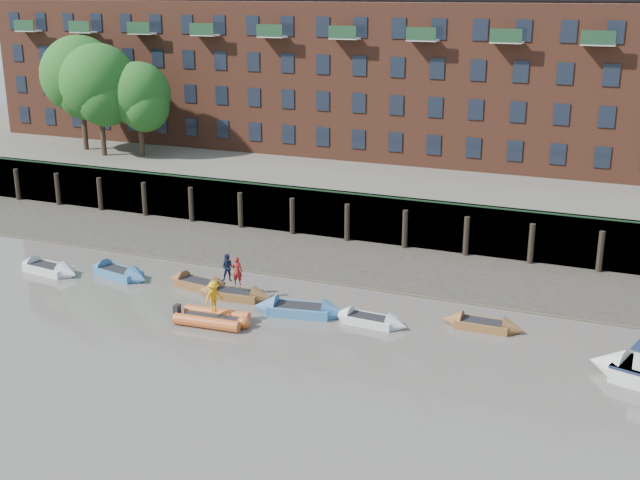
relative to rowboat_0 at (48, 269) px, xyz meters
The scene contains 18 objects.
ground 18.64m from the rowboat_0, 29.49° to the right, with size 220.00×220.00×0.00m, color #625B54.
foreshore 18.47m from the rowboat_0, 28.55° to the left, with size 110.00×8.00×0.50m, color #3D382F.
mud_band 17.11m from the rowboat_0, 18.50° to the left, with size 110.00×1.60×0.10m, color #4C4336.
river_wall 20.96m from the rowboat_0, 39.15° to the left, with size 110.00×1.23×3.30m.
bank_terrace 31.38m from the rowboat_0, 58.84° to the left, with size 110.00×28.00×3.20m, color #5E594D.
apartment_terrace 34.58m from the rowboat_0, 59.76° to the left, with size 80.60×15.56×20.98m.
tree_cluster 22.26m from the rowboat_0, 117.34° to the left, with size 11.76×7.74×9.40m.
rowboat_0 is the anchor object (origin of this frame).
rowboat_1 4.41m from the rowboat_0, 13.47° to the left, with size 4.72×2.23×1.32m.
rowboat_2 9.71m from the rowboat_0, ahead, with size 4.44×1.86×1.25m.
rowboat_3 12.29m from the rowboat_0, ahead, with size 4.49×1.63×1.28m.
rowboat_4 16.46m from the rowboat_0, ahead, with size 5.18×2.32×1.45m.
rowboat_5 20.19m from the rowboat_0, ahead, with size 4.11×1.42×1.17m.
rowboat_6 25.63m from the rowboat_0, ahead, with size 4.11×1.22×1.19m.
rib_tender 13.33m from the rowboat_0, 12.39° to the right, with size 3.91×2.06×0.67m.
person_rower_a 12.59m from the rowboat_0, ahead, with size 0.58×0.38×1.59m, color maroon.
person_rower_b 11.90m from the rowboat_0, ahead, with size 0.76×0.59×1.55m, color #19233F.
person_rib_crew 13.34m from the rowboat_0, 12.14° to the right, with size 1.06×0.61×1.64m, color orange.
Camera 1 is at (16.13, -25.98, 16.11)m, focal length 45.00 mm.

